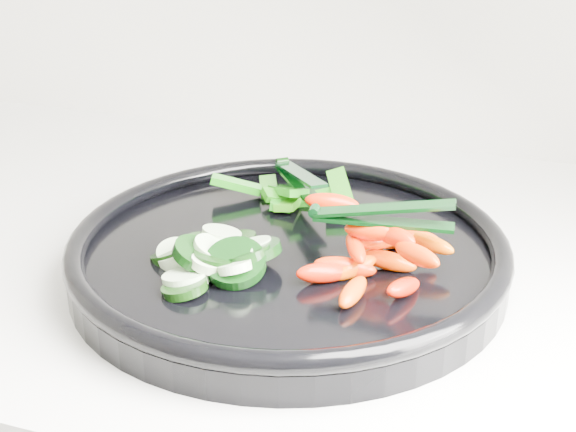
% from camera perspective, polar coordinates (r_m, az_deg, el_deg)
% --- Properties ---
extents(veggie_tray, '(0.45, 0.45, 0.04)m').
position_cam_1_polar(veggie_tray, '(0.69, -0.00, -2.64)').
color(veggie_tray, black).
rests_on(veggie_tray, counter).
extents(cucumber_pile, '(0.12, 0.14, 0.04)m').
position_cam_1_polar(cucumber_pile, '(0.66, -5.39, -2.76)').
color(cucumber_pile, black).
rests_on(cucumber_pile, veggie_tray).
extents(carrot_pile, '(0.14, 0.15, 0.05)m').
position_cam_1_polar(carrot_pile, '(0.64, 6.31, -2.41)').
color(carrot_pile, '#FF4800').
rests_on(carrot_pile, veggie_tray).
extents(pepper_pile, '(0.15, 0.09, 0.04)m').
position_cam_1_polar(pepper_pile, '(0.77, 0.61, 1.47)').
color(pepper_pile, '#26710A').
rests_on(pepper_pile, veggie_tray).
extents(tong_carrot, '(0.11, 0.03, 0.02)m').
position_cam_1_polar(tong_carrot, '(0.63, 6.47, 0.08)').
color(tong_carrot, black).
rests_on(tong_carrot, carrot_pile).
extents(tong_pepper, '(0.08, 0.10, 0.02)m').
position_cam_1_polar(tong_pepper, '(0.76, 0.76, 2.69)').
color(tong_pepper, black).
rests_on(tong_pepper, pepper_pile).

